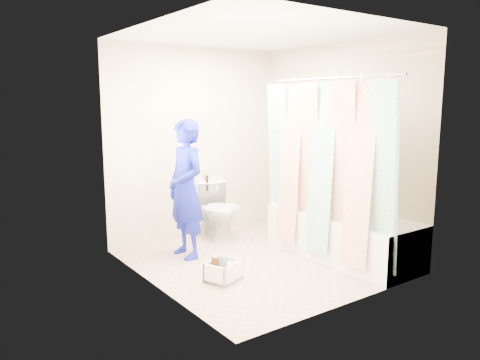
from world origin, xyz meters
TOP-DOWN VIEW (x-y plane):
  - floor at (0.00, 0.00)m, footprint 2.60×2.60m
  - ceiling at (0.00, 0.00)m, footprint 2.40×2.60m
  - wall_back at (0.00, 1.30)m, footprint 2.40×0.02m
  - wall_front at (0.00, -1.30)m, footprint 2.40×0.02m
  - wall_left at (-1.20, 0.00)m, footprint 0.02×2.60m
  - wall_right at (1.20, 0.00)m, footprint 0.02×2.60m
  - bathtub at (0.85, -0.43)m, footprint 0.70×1.75m
  - curtain_rod at (0.52, -0.43)m, footprint 0.02×1.90m
  - shower_curtain at (0.52, -0.43)m, footprint 0.06×1.75m
  - toilet at (0.15, 1.03)m, footprint 0.55×0.77m
  - tank_lid at (0.13, 0.92)m, footprint 0.47×0.29m
  - tank_internals at (0.16, 1.23)m, footprint 0.17×0.07m
  - plumber at (-0.53, 0.61)m, footprint 0.38×0.57m
  - cleaning_caddy at (-0.60, -0.24)m, footprint 0.39×0.36m

SIDE VIEW (x-z plane):
  - floor at x=0.00m, z-range 0.00..0.00m
  - cleaning_caddy at x=-0.60m, z-range -0.03..0.22m
  - bathtub at x=0.85m, z-range 0.02..0.52m
  - toilet at x=0.15m, z-range 0.00..0.71m
  - tank_lid at x=0.13m, z-range 0.40..0.44m
  - tank_internals at x=0.16m, z-range 0.59..0.82m
  - plumber at x=-0.53m, z-range 0.00..1.54m
  - shower_curtain at x=0.52m, z-range 0.12..1.92m
  - wall_back at x=0.00m, z-range 0.00..2.40m
  - wall_front at x=0.00m, z-range 0.00..2.40m
  - wall_left at x=-1.20m, z-range 0.00..2.40m
  - wall_right at x=1.20m, z-range 0.00..2.40m
  - curtain_rod at x=0.52m, z-range 1.94..1.96m
  - ceiling at x=0.00m, z-range 2.39..2.41m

